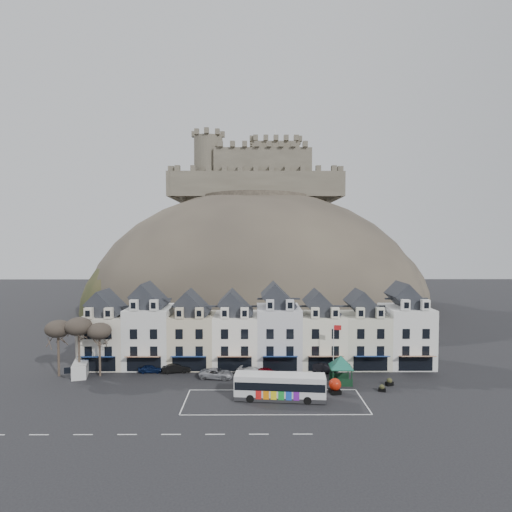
{
  "coord_description": "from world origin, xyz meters",
  "views": [
    {
      "loc": [
        -0.49,
        -47.03,
        20.04
      ],
      "look_at": [
        -0.14,
        24.0,
        16.97
      ],
      "focal_mm": 28.0,
      "sensor_mm": 36.0,
      "label": 1
    }
  ],
  "objects_px": {
    "bus_shelter": "(341,362)",
    "car_silver": "(216,373)",
    "car_navy": "(151,368)",
    "car_white": "(255,373)",
    "car_charcoal": "(324,368)",
    "bus": "(280,386)",
    "car_maroon": "(267,373)",
    "flagpole": "(334,347)",
    "white_van": "(81,369)",
    "red_buoy": "(335,386)",
    "car_black": "(177,368)"
  },
  "relations": [
    {
      "from": "bus_shelter",
      "to": "car_silver",
      "type": "height_order",
      "value": "bus_shelter"
    },
    {
      "from": "car_navy",
      "to": "car_white",
      "type": "height_order",
      "value": "car_white"
    },
    {
      "from": "car_white",
      "to": "car_charcoal",
      "type": "xyz_separation_m",
      "value": [
        10.4,
        2.18,
        0.02
      ]
    },
    {
      "from": "bus",
      "to": "car_maroon",
      "type": "relative_size",
      "value": 2.65
    },
    {
      "from": "bus",
      "to": "flagpole",
      "type": "height_order",
      "value": "flagpole"
    },
    {
      "from": "car_maroon",
      "to": "car_charcoal",
      "type": "relative_size",
      "value": 1.01
    },
    {
      "from": "bus_shelter",
      "to": "car_maroon",
      "type": "distance_m",
      "value": 10.61
    },
    {
      "from": "flagpole",
      "to": "car_charcoal",
      "type": "bearing_deg",
      "value": 113.68
    },
    {
      "from": "white_van",
      "to": "car_navy",
      "type": "height_order",
      "value": "white_van"
    },
    {
      "from": "red_buoy",
      "to": "white_van",
      "type": "distance_m",
      "value": 36.55
    },
    {
      "from": "white_van",
      "to": "car_navy",
      "type": "distance_m",
      "value": 9.98
    },
    {
      "from": "flagpole",
      "to": "car_charcoal",
      "type": "relative_size",
      "value": 1.84
    },
    {
      "from": "car_black",
      "to": "car_silver",
      "type": "relative_size",
      "value": 0.87
    },
    {
      "from": "red_buoy",
      "to": "car_maroon",
      "type": "distance_m",
      "value": 10.33
    },
    {
      "from": "car_white",
      "to": "car_charcoal",
      "type": "height_order",
      "value": "car_charcoal"
    },
    {
      "from": "bus_shelter",
      "to": "car_navy",
      "type": "bearing_deg",
      "value": 172.59
    },
    {
      "from": "car_charcoal",
      "to": "car_white",
      "type": "bearing_deg",
      "value": 125.06
    },
    {
      "from": "car_black",
      "to": "bus_shelter",
      "type": "bearing_deg",
      "value": -110.68
    },
    {
      "from": "car_navy",
      "to": "car_black",
      "type": "bearing_deg",
      "value": -91.89
    },
    {
      "from": "bus",
      "to": "car_charcoal",
      "type": "xyz_separation_m",
      "value": [
        7.28,
        10.14,
        -1.05
      ]
    },
    {
      "from": "car_black",
      "to": "car_navy",
      "type": "bearing_deg",
      "value": 80.36
    },
    {
      "from": "car_black",
      "to": "white_van",
      "type": "bearing_deg",
      "value": 85.7
    },
    {
      "from": "bus",
      "to": "flagpole",
      "type": "relative_size",
      "value": 1.45
    },
    {
      "from": "red_buoy",
      "to": "car_charcoal",
      "type": "distance_m",
      "value": 8.21
    },
    {
      "from": "bus_shelter",
      "to": "white_van",
      "type": "height_order",
      "value": "bus_shelter"
    },
    {
      "from": "red_buoy",
      "to": "car_black",
      "type": "xyz_separation_m",
      "value": [
        -22.11,
        8.21,
        -0.31
      ]
    },
    {
      "from": "flagpole",
      "to": "car_navy",
      "type": "xyz_separation_m",
      "value": [
        -27.03,
        2.35,
        -3.89
      ]
    },
    {
      "from": "car_maroon",
      "to": "car_charcoal",
      "type": "height_order",
      "value": "car_maroon"
    },
    {
      "from": "bus",
      "to": "red_buoy",
      "type": "relative_size",
      "value": 5.84
    },
    {
      "from": "car_white",
      "to": "bus_shelter",
      "type": "bearing_deg",
      "value": -84.47
    },
    {
      "from": "red_buoy",
      "to": "bus_shelter",
      "type": "bearing_deg",
      "value": 66.92
    },
    {
      "from": "flagpole",
      "to": "car_silver",
      "type": "bearing_deg",
      "value": -179.5
    },
    {
      "from": "white_van",
      "to": "car_maroon",
      "type": "bearing_deg",
      "value": -18.38
    },
    {
      "from": "car_maroon",
      "to": "car_silver",
      "type": "bearing_deg",
      "value": 90.7
    },
    {
      "from": "red_buoy",
      "to": "flagpole",
      "type": "distance_m",
      "value": 6.9
    },
    {
      "from": "car_silver",
      "to": "car_white",
      "type": "height_order",
      "value": "car_white"
    },
    {
      "from": "bus",
      "to": "bus_shelter",
      "type": "relative_size",
      "value": 1.87
    },
    {
      "from": "white_van",
      "to": "car_silver",
      "type": "height_order",
      "value": "white_van"
    },
    {
      "from": "flagpole",
      "to": "car_silver",
      "type": "height_order",
      "value": "flagpole"
    },
    {
      "from": "car_black",
      "to": "car_silver",
      "type": "bearing_deg",
      "value": -121.63
    },
    {
      "from": "car_navy",
      "to": "car_maroon",
      "type": "xyz_separation_m",
      "value": [
        17.39,
        -2.5,
        0.12
      ]
    },
    {
      "from": "car_navy",
      "to": "car_white",
      "type": "bearing_deg",
      "value": -99.86
    },
    {
      "from": "flagpole",
      "to": "car_maroon",
      "type": "xyz_separation_m",
      "value": [
        -9.64,
        -0.15,
        -3.77
      ]
    },
    {
      "from": "car_silver",
      "to": "car_navy",
      "type": "bearing_deg",
      "value": 84.57
    },
    {
      "from": "car_silver",
      "to": "red_buoy",
      "type": "bearing_deg",
      "value": -101.23
    },
    {
      "from": "bus_shelter",
      "to": "red_buoy",
      "type": "relative_size",
      "value": 3.13
    },
    {
      "from": "bus",
      "to": "car_black",
      "type": "relative_size",
      "value": 2.74
    },
    {
      "from": "red_buoy",
      "to": "car_silver",
      "type": "relative_size",
      "value": 0.41
    },
    {
      "from": "red_buoy",
      "to": "car_white",
      "type": "xyz_separation_m",
      "value": [
        -10.4,
        6.02,
        -0.31
      ]
    },
    {
      "from": "bus_shelter",
      "to": "flagpole",
      "type": "xyz_separation_m",
      "value": [
        -0.5,
        2.26,
        1.49
      ]
    }
  ]
}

